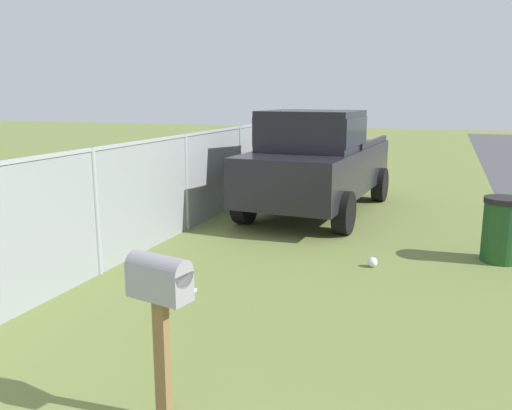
% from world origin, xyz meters
% --- Properties ---
extents(mailbox, '(0.29, 0.50, 1.29)m').
position_xyz_m(mailbox, '(3.03, 1.01, 1.02)').
color(mailbox, brown).
rests_on(mailbox, ground).
extents(pickup_truck, '(5.00, 2.44, 2.09)m').
position_xyz_m(pickup_truck, '(10.34, 1.62, 1.10)').
color(pickup_truck, black).
rests_on(pickup_truck, ground).
extents(trash_bin, '(0.57, 0.57, 0.95)m').
position_xyz_m(trash_bin, '(8.08, -1.67, 0.48)').
color(trash_bin, '#1E4C1E').
rests_on(trash_bin, ground).
extents(fence_section, '(18.02, 0.07, 1.72)m').
position_xyz_m(fence_section, '(9.46, 3.47, 0.93)').
color(fence_section, '#9EA3A8').
rests_on(fence_section, ground).
extents(litter_bag_midfield_b, '(0.14, 0.14, 0.14)m').
position_xyz_m(litter_bag_midfield_b, '(7.18, 0.04, 0.07)').
color(litter_bag_midfield_b, silver).
rests_on(litter_bag_midfield_b, ground).
extents(litter_wrapper_by_mailbox, '(0.14, 0.13, 0.01)m').
position_xyz_m(litter_wrapper_by_mailbox, '(5.50, 2.01, 0.00)').
color(litter_wrapper_by_mailbox, silver).
rests_on(litter_wrapper_by_mailbox, ground).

